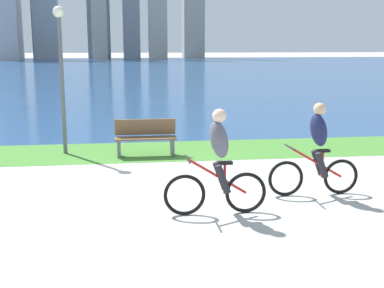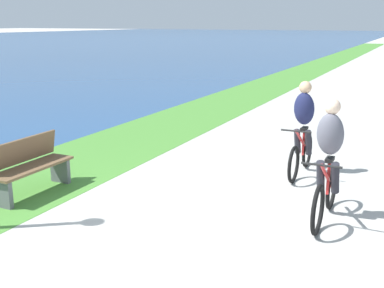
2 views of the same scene
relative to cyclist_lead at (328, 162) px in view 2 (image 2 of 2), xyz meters
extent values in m
plane|color=#B2AFA8|center=(-0.99, 1.59, -0.84)|extent=(300.00, 300.00, 0.00)
cube|color=#478433|center=(-0.99, 4.96, -0.84)|extent=(120.00, 2.47, 0.01)
torus|color=black|center=(-0.53, 0.00, -0.51)|extent=(0.68, 0.06, 0.68)
torus|color=black|center=(0.47, 0.00, -0.51)|extent=(0.68, 0.06, 0.68)
cylinder|color=red|center=(-0.01, 0.00, -0.21)|extent=(0.97, 0.04, 0.63)
cylinder|color=red|center=(0.12, 0.00, -0.26)|extent=(0.04, 0.04, 0.49)
cube|color=black|center=(0.12, 0.00, 0.00)|extent=(0.24, 0.10, 0.05)
cylinder|color=black|center=(-0.48, 0.00, 0.08)|extent=(0.03, 0.52, 0.03)
ellipsoid|color=#595966|center=(0.02, 0.00, 0.38)|extent=(0.40, 0.36, 0.65)
sphere|color=beige|center=(0.02, 0.00, 0.76)|extent=(0.22, 0.22, 0.22)
cylinder|color=#26262D|center=(0.07, -0.10, -0.24)|extent=(0.27, 0.11, 0.49)
cylinder|color=#26262D|center=(0.07, 0.10, -0.24)|extent=(0.27, 0.11, 0.49)
torus|color=black|center=(1.40, 0.80, -0.52)|extent=(0.65, 0.06, 0.65)
torus|color=black|center=(2.44, 0.80, -0.52)|extent=(0.65, 0.06, 0.65)
cylinder|color=red|center=(1.95, 0.80, -0.23)|extent=(1.01, 0.04, 0.61)
cylinder|color=red|center=(2.08, 0.80, -0.28)|extent=(0.04, 0.04, 0.48)
cube|color=black|center=(2.08, 0.80, -0.02)|extent=(0.24, 0.10, 0.05)
cylinder|color=black|center=(1.45, 0.80, 0.06)|extent=(0.03, 0.52, 0.03)
ellipsoid|color=#1E234C|center=(1.97, 0.80, 0.36)|extent=(0.40, 0.36, 0.65)
sphere|color=#D8AD84|center=(1.97, 0.80, 0.74)|extent=(0.22, 0.22, 0.22)
cylinder|color=#26262D|center=(2.02, 0.70, -0.26)|extent=(0.27, 0.11, 0.49)
cylinder|color=#26262D|center=(2.02, 0.90, -0.26)|extent=(0.27, 0.11, 0.49)
cube|color=brown|center=(-0.97, 4.43, -0.39)|extent=(1.50, 0.45, 0.04)
cube|color=brown|center=(-0.97, 4.62, -0.14)|extent=(1.50, 0.11, 0.40)
cube|color=#595960|center=(-0.32, 4.43, -0.62)|extent=(0.08, 0.37, 0.45)
cube|color=#595960|center=(-1.62, 4.43, -0.62)|extent=(0.08, 0.37, 0.45)
camera|label=1|loc=(-1.43, -7.66, 1.87)|focal=47.01mm
camera|label=2|loc=(-6.51, -1.06, 1.86)|focal=45.26mm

